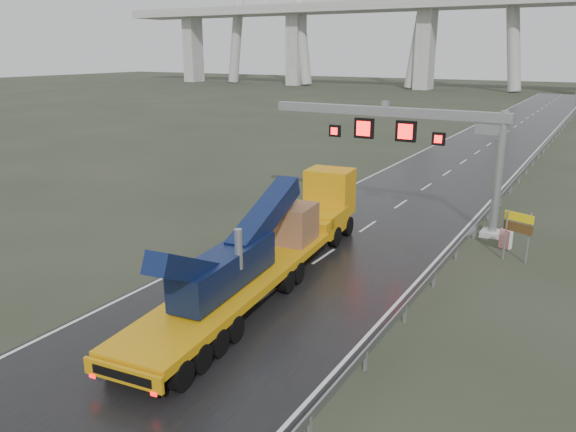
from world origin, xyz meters
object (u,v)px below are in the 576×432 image
Objects in this scene: heavy_haul_truck at (280,238)px; sign_gantry at (418,134)px; exit_sign_pair at (518,227)px; striped_barrier at (506,239)px.

sign_gantry is at bearing 68.53° from heavy_haul_truck.
sign_gantry is 5.68× the size of exit_sign_pair.
heavy_haul_truck reaches higher than exit_sign_pair.
heavy_haul_truck is 12.80m from striped_barrier.
exit_sign_pair is (9.61, 7.29, 0.06)m from heavy_haul_truck.
striped_barrier is at bearing 39.93° from heavy_haul_truck.
exit_sign_pair is at bearing -46.36° from striped_barrier.
sign_gantry is 12.00m from heavy_haul_truck.
sign_gantry is at bearing 170.96° from exit_sign_pair.
heavy_haul_truck is (-3.00, -10.96, -3.84)m from sign_gantry.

